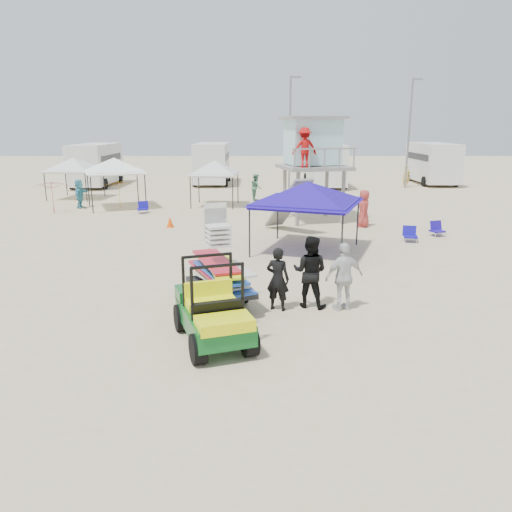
{
  "coord_description": "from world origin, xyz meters",
  "views": [
    {
      "loc": [
        0.46,
        -9.74,
        4.64
      ],
      "look_at": [
        0.5,
        3.0,
        1.3
      ],
      "focal_mm": 35.0,
      "sensor_mm": 36.0,
      "label": 1
    }
  ],
  "objects_px": {
    "lifeguard_tower": "(312,146)",
    "canopy_blue": "(307,185)",
    "surf_trailer": "(219,270)",
    "man_left": "(278,279)",
    "utility_cart": "(212,305)"
  },
  "relations": [
    {
      "from": "surf_trailer",
      "to": "man_left",
      "type": "distance_m",
      "value": 1.55
    },
    {
      "from": "lifeguard_tower",
      "to": "canopy_blue",
      "type": "relative_size",
      "value": 1.1
    },
    {
      "from": "surf_trailer",
      "to": "man_left",
      "type": "bearing_deg",
      "value": -11.19
    },
    {
      "from": "lifeguard_tower",
      "to": "canopy_blue",
      "type": "distance_m",
      "value": 6.49
    },
    {
      "from": "utility_cart",
      "to": "man_left",
      "type": "distance_m",
      "value": 2.54
    },
    {
      "from": "utility_cart",
      "to": "surf_trailer",
      "type": "relative_size",
      "value": 0.98
    },
    {
      "from": "lifeguard_tower",
      "to": "surf_trailer",
      "type": "bearing_deg",
      "value": -106.84
    },
    {
      "from": "surf_trailer",
      "to": "lifeguard_tower",
      "type": "bearing_deg",
      "value": 73.16
    },
    {
      "from": "utility_cart",
      "to": "canopy_blue",
      "type": "height_order",
      "value": "canopy_blue"
    },
    {
      "from": "surf_trailer",
      "to": "man_left",
      "type": "relative_size",
      "value": 1.67
    },
    {
      "from": "man_left",
      "to": "lifeguard_tower",
      "type": "xyz_separation_m",
      "value": [
        2.21,
        12.63,
        2.86
      ]
    },
    {
      "from": "man_left",
      "to": "lifeguard_tower",
      "type": "height_order",
      "value": "lifeguard_tower"
    },
    {
      "from": "surf_trailer",
      "to": "canopy_blue",
      "type": "xyz_separation_m",
      "value": [
        2.88,
        6.01,
        1.51
      ]
    },
    {
      "from": "man_left",
      "to": "canopy_blue",
      "type": "bearing_deg",
      "value": -82.28
    },
    {
      "from": "surf_trailer",
      "to": "lifeguard_tower",
      "type": "xyz_separation_m",
      "value": [
        3.73,
        12.33,
        2.71
      ]
    }
  ]
}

